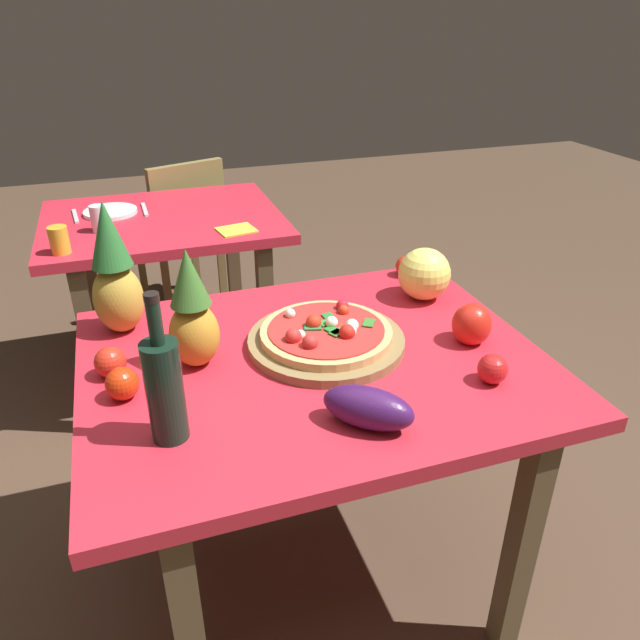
# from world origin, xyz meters

# --- Properties ---
(ground_plane) EXTENTS (10.00, 10.00, 0.00)m
(ground_plane) POSITION_xyz_m (0.00, 0.00, 0.00)
(ground_plane) COLOR #4C3828
(display_table) EXTENTS (1.14, 0.91, 0.76)m
(display_table) POSITION_xyz_m (0.00, 0.00, 0.67)
(display_table) COLOR brown
(display_table) RESTS_ON ground_plane
(background_table) EXTENTS (0.97, 0.79, 0.76)m
(background_table) POSITION_xyz_m (-0.25, 1.26, 0.65)
(background_table) COLOR brown
(background_table) RESTS_ON ground_plane
(dining_chair) EXTENTS (0.51, 0.51, 0.85)m
(dining_chair) POSITION_xyz_m (-0.11, 1.89, 0.48)
(dining_chair) COLOR olive
(dining_chair) RESTS_ON ground_plane
(pizza_board) EXTENTS (0.41, 0.41, 0.02)m
(pizza_board) POSITION_xyz_m (0.05, 0.05, 0.77)
(pizza_board) COLOR olive
(pizza_board) RESTS_ON display_table
(pizza) EXTENTS (0.34, 0.34, 0.06)m
(pizza) POSITION_xyz_m (0.05, 0.05, 0.80)
(pizza) COLOR #E6A365
(pizza) RESTS_ON pizza_board
(wine_bottle) EXTENTS (0.08, 0.08, 0.33)m
(wine_bottle) POSITION_xyz_m (-0.38, -0.20, 0.88)
(wine_bottle) COLOR black
(wine_bottle) RESTS_ON display_table
(pineapple_left) EXTENTS (0.13, 0.13, 0.36)m
(pineapple_left) POSITION_xyz_m (-0.45, 0.31, 0.92)
(pineapple_left) COLOR #B49635
(pineapple_left) RESTS_ON display_table
(pineapple_right) EXTENTS (0.12, 0.12, 0.30)m
(pineapple_right) POSITION_xyz_m (-0.28, 0.07, 0.90)
(pineapple_right) COLOR #BA8A29
(pineapple_right) RESTS_ON display_table
(melon) EXTENTS (0.16, 0.16, 0.16)m
(melon) POSITION_xyz_m (0.42, 0.22, 0.84)
(melon) COLOR #E9E165
(melon) RESTS_ON display_table
(bell_pepper) EXTENTS (0.10, 0.10, 0.11)m
(bell_pepper) POSITION_xyz_m (0.42, -0.05, 0.81)
(bell_pepper) COLOR red
(bell_pepper) RESTS_ON display_table
(eggplant) EXTENTS (0.21, 0.20, 0.09)m
(eggplant) POSITION_xyz_m (0.02, -0.30, 0.81)
(eggplant) COLOR #3D174F
(eggplant) RESTS_ON display_table
(tomato_near_board) EXTENTS (0.08, 0.08, 0.08)m
(tomato_near_board) POSITION_xyz_m (-0.48, 0.08, 0.80)
(tomato_near_board) COLOR red
(tomato_near_board) RESTS_ON display_table
(tomato_at_corner) EXTENTS (0.08, 0.08, 0.08)m
(tomato_at_corner) POSITION_xyz_m (-0.46, -0.03, 0.80)
(tomato_at_corner) COLOR red
(tomato_at_corner) RESTS_ON display_table
(tomato_by_bottle) EXTENTS (0.07, 0.07, 0.07)m
(tomato_by_bottle) POSITION_xyz_m (0.36, -0.24, 0.80)
(tomato_by_bottle) COLOR red
(tomato_by_bottle) RESTS_ON display_table
(tomato_beside_pepper) EXTENTS (0.07, 0.07, 0.07)m
(tomato_beside_pepper) POSITION_xyz_m (0.44, 0.39, 0.79)
(tomato_beside_pepper) COLOR red
(tomato_beside_pepper) RESTS_ON display_table
(drinking_glass_juice) EXTENTS (0.07, 0.07, 0.10)m
(drinking_glass_juice) POSITION_xyz_m (-0.63, 0.97, 0.81)
(drinking_glass_juice) COLOR gold
(drinking_glass_juice) RESTS_ON background_table
(drinking_glass_water) EXTENTS (0.06, 0.06, 0.10)m
(drinking_glass_water) POSITION_xyz_m (-0.49, 1.16, 0.81)
(drinking_glass_water) COLOR silver
(drinking_glass_water) RESTS_ON background_table
(dinner_plate) EXTENTS (0.22, 0.22, 0.02)m
(dinner_plate) POSITION_xyz_m (-0.45, 1.37, 0.77)
(dinner_plate) COLOR white
(dinner_plate) RESTS_ON background_table
(fork_utensil) EXTENTS (0.03, 0.18, 0.01)m
(fork_utensil) POSITION_xyz_m (-0.59, 1.37, 0.77)
(fork_utensil) COLOR silver
(fork_utensil) RESTS_ON background_table
(knife_utensil) EXTENTS (0.02, 0.18, 0.01)m
(knife_utensil) POSITION_xyz_m (-0.31, 1.37, 0.77)
(knife_utensil) COLOR silver
(knife_utensil) RESTS_ON background_table
(napkin_folded) EXTENTS (0.16, 0.14, 0.01)m
(napkin_folded) POSITION_xyz_m (0.01, 1.00, 0.77)
(napkin_folded) COLOR yellow
(napkin_folded) RESTS_ON background_table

